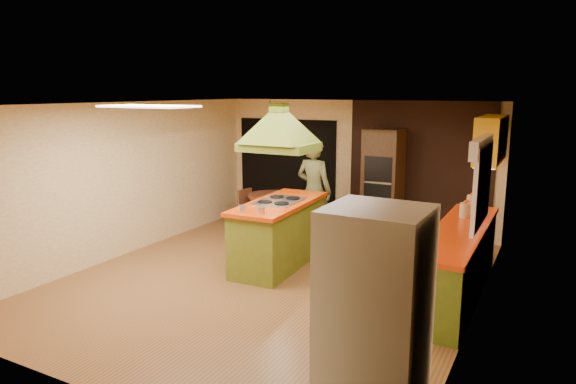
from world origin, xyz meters
The scene contains 21 objects.
ground centered at (0.00, 0.00, 0.00)m, with size 6.50×6.50×0.00m, color brown.
room_walls centered at (0.00, 0.00, 1.25)m, with size 5.50×6.50×6.50m.
ceiling_plane centered at (0.00, 0.00, 2.50)m, with size 6.50×6.50×0.00m, color silver.
brick_panel centered at (1.25, 3.23, 1.25)m, with size 2.64×0.03×2.50m, color #381E14.
nook_opening centered at (-1.50, 3.23, 1.05)m, with size 2.20×0.03×2.10m, color black.
right_counter centered at (2.45, 0.60, 0.46)m, with size 0.62×3.05×0.92m.
upper_cabinets centered at (2.57, 2.20, 1.95)m, with size 0.34×1.40×0.70m, color yellow.
window_right centered at (2.70, 0.40, 1.77)m, with size 0.12×1.35×1.06m.
fluor_panel centered at (-1.10, -1.20, 2.48)m, with size 1.20×0.60×0.03m, color white.
kitchen_island centered at (-0.22, 0.59, 0.51)m, with size 0.91×2.06×1.02m.
range_hood centered at (-0.22, 0.59, 2.25)m, with size 1.08×0.78×0.80m.
man centered at (-0.27, 1.95, 0.93)m, with size 0.68×0.45×1.86m, color brown.
refrigerator centered at (2.35, -2.56, 0.92)m, with size 0.75×0.71×1.83m, color silver.
wall_oven centered at (0.66, 2.95, 1.00)m, with size 0.69×0.63×1.99m.
dining_table centered at (-1.43, 2.42, 0.47)m, with size 0.90×0.90×0.68m.
chair_left centered at (-2.13, 2.32, 0.38)m, with size 0.41×0.41×0.76m, color brown, non-canonical shape.
chair_near centered at (-1.18, 1.77, 0.37)m, with size 0.41×0.41×0.74m, color brown, non-canonical shape.
pendant_lamp centered at (-1.43, 2.42, 1.90)m, with size 0.34×0.34×0.22m, color #FF9E3F.
canister_large centered at (2.40, 1.83, 1.02)m, with size 0.14×0.14×0.21m, color beige.
canister_medium centered at (2.40, 1.25, 1.02)m, with size 0.15×0.15×0.21m, color beige.
canister_small centered at (2.40, 1.46, 1.01)m, with size 0.13×0.13×0.17m, color #F7EEC6.
Camera 1 is at (3.49, -6.13, 2.68)m, focal length 32.00 mm.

